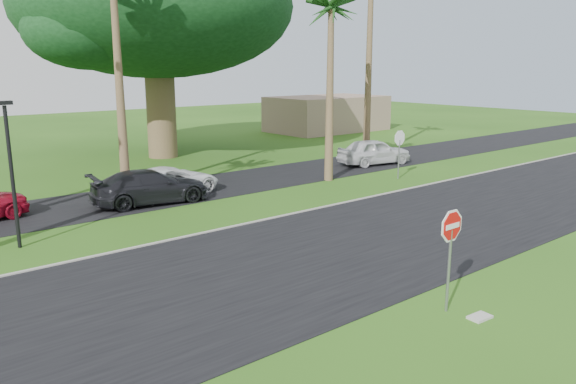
% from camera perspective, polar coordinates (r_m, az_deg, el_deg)
% --- Properties ---
extents(ground, '(120.00, 120.00, 0.00)m').
position_cam_1_polar(ground, '(15.50, 5.46, -8.84)').
color(ground, '#264F13').
rests_on(ground, ground).
extents(road, '(120.00, 8.00, 0.02)m').
position_cam_1_polar(road, '(16.87, 0.63, -6.91)').
color(road, black).
rests_on(road, ground).
extents(parking_strip, '(120.00, 5.00, 0.02)m').
position_cam_1_polar(parking_strip, '(25.49, -14.75, -0.52)').
color(parking_strip, black).
rests_on(parking_strip, ground).
extents(curb, '(120.00, 0.12, 0.06)m').
position_cam_1_polar(curb, '(19.98, -6.88, -3.78)').
color(curb, gray).
rests_on(curb, ground).
extents(stop_sign_near, '(1.05, 0.07, 2.62)m').
position_cam_1_polar(stop_sign_near, '(13.48, 16.20, -4.65)').
color(stop_sign_near, gray).
rests_on(stop_sign_near, ground).
extents(stop_sign_far, '(1.05, 0.07, 2.62)m').
position_cam_1_polar(stop_sign_far, '(28.97, 11.25, 4.77)').
color(stop_sign_far, gray).
rests_on(stop_sign_far, ground).
extents(palm_right_near, '(5.00, 5.00, 9.50)m').
position_cam_1_polar(palm_right_near, '(27.97, 4.41, 17.88)').
color(palm_right_near, brown).
rests_on(palm_right_near, ground).
extents(canopy_tree, '(16.50, 16.50, 13.12)m').
position_cam_1_polar(canopy_tree, '(36.16, -13.25, 17.64)').
color(canopy_tree, brown).
rests_on(canopy_tree, ground).
extents(streetlight_right, '(0.45, 0.25, 4.64)m').
position_cam_1_polar(streetlight_right, '(19.36, -26.33, 2.41)').
color(streetlight_right, black).
rests_on(streetlight_right, ground).
extents(building_far, '(10.00, 6.00, 3.00)m').
position_cam_1_polar(building_far, '(49.96, 4.00, 7.95)').
color(building_far, gray).
rests_on(building_far, ground).
extents(car_dark, '(5.10, 2.60, 1.42)m').
position_cam_1_polar(car_dark, '(24.13, -13.83, 0.49)').
color(car_dark, black).
rests_on(car_dark, ground).
extents(car_minivan, '(4.89, 2.79, 1.28)m').
position_cam_1_polar(car_minivan, '(25.45, -11.92, 1.06)').
color(car_minivan, white).
rests_on(car_minivan, ground).
extents(car_pickup, '(4.68, 2.62, 1.50)m').
position_cam_1_polar(car_pickup, '(33.10, 8.74, 4.06)').
color(car_pickup, silver).
rests_on(car_pickup, ground).
extents(utility_slab, '(0.58, 0.39, 0.06)m').
position_cam_1_polar(utility_slab, '(13.94, 18.90, -11.93)').
color(utility_slab, '#A6A59D').
rests_on(utility_slab, ground).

